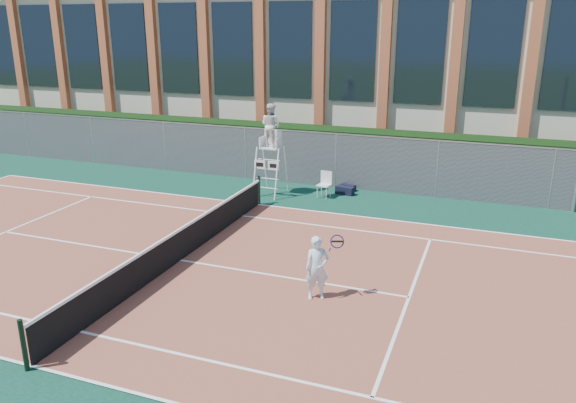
% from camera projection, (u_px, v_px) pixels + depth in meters
% --- Properties ---
extents(ground, '(120.00, 120.00, 0.00)m').
position_uv_depth(ground, '(180.00, 261.00, 15.79)').
color(ground, '#233814').
extents(apron, '(36.00, 20.00, 0.01)m').
position_uv_depth(apron, '(198.00, 248.00, 16.68)').
color(apron, '#0B3226').
rests_on(apron, ground).
extents(tennis_court, '(23.77, 10.97, 0.02)m').
position_uv_depth(tennis_court, '(180.00, 261.00, 15.79)').
color(tennis_court, brown).
rests_on(tennis_court, apron).
extents(tennis_net, '(0.10, 11.30, 1.10)m').
position_uv_depth(tennis_net, '(179.00, 243.00, 15.63)').
color(tennis_net, black).
rests_on(tennis_net, ground).
extents(fence, '(40.00, 0.06, 2.20)m').
position_uv_depth(fence, '(289.00, 157.00, 23.32)').
color(fence, '#595E60').
rests_on(fence, ground).
extents(hedge, '(40.00, 1.40, 2.20)m').
position_uv_depth(hedge, '(299.00, 151.00, 24.39)').
color(hedge, black).
rests_on(hedge, ground).
extents(building, '(45.00, 10.60, 8.22)m').
position_uv_depth(building, '(348.00, 67.00, 30.57)').
color(building, beige).
rests_on(building, ground).
extents(umpire_chair, '(1.00, 1.54, 3.58)m').
position_uv_depth(umpire_chair, '(271.00, 128.00, 21.33)').
color(umpire_chair, white).
rests_on(umpire_chair, ground).
extents(plastic_chair, '(0.52, 0.52, 1.00)m').
position_uv_depth(plastic_chair, '(325.00, 182.00, 21.52)').
color(plastic_chair, silver).
rests_on(plastic_chair, apron).
extents(sports_bag_near, '(0.77, 0.43, 0.31)m').
position_uv_depth(sports_bag_near, '(345.00, 190.00, 21.96)').
color(sports_bag_near, black).
rests_on(sports_bag_near, apron).
extents(sports_bag_far, '(0.66, 0.43, 0.24)m').
position_uv_depth(sports_bag_far, '(348.00, 187.00, 22.49)').
color(sports_bag_far, black).
rests_on(sports_bag_far, apron).
extents(tennis_player, '(0.95, 0.73, 1.60)m').
position_uv_depth(tennis_player, '(317.00, 268.00, 13.37)').
color(tennis_player, silver).
rests_on(tennis_player, tennis_court).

